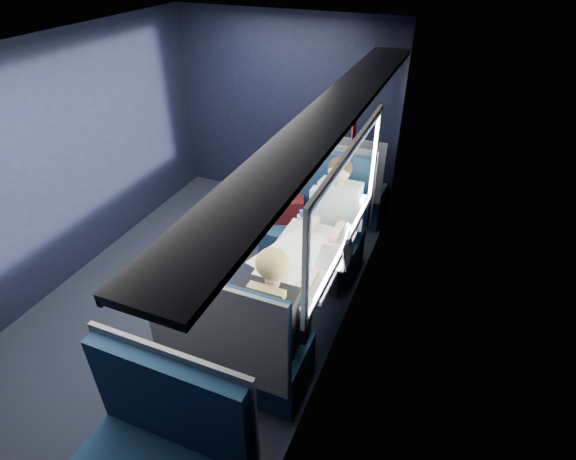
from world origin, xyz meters
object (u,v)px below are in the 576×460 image
at_px(seat_bay_near, 314,227).
at_px(cup, 350,230).
at_px(man, 335,217).
at_px(woman, 276,312).
at_px(seat_bay_far, 237,349).
at_px(bottle_small, 347,235).
at_px(laptop, 340,254).
at_px(seat_row_front, 341,189).
at_px(table, 302,261).

distance_m(seat_bay_near, cup, 0.74).
relative_size(man, woman, 1.00).
bearing_deg(woman, seat_bay_far, -146.18).
xyz_separation_m(man, bottle_small, (0.23, -0.42, 0.11)).
bearing_deg(laptop, seat_bay_near, 121.39).
xyz_separation_m(man, cup, (0.22, -0.26, 0.07)).
distance_m(seat_bay_near, bottle_small, 0.88).
relative_size(seat_row_front, laptop, 3.35).
bearing_deg(woman, bottle_small, 76.84).
bearing_deg(cup, seat_bay_far, -109.50).
bearing_deg(table, seat_bay_far, -101.78).
bearing_deg(man, table, -95.52).
height_order(woman, laptop, woman).
distance_m(bottle_small, cup, 0.17).
distance_m(table, seat_bay_far, 0.93).
bearing_deg(laptop, woman, -107.96).
relative_size(seat_bay_far, woman, 0.95).
bearing_deg(seat_row_front, laptop, -74.41).
relative_size(seat_bay_far, laptop, 3.63).
relative_size(seat_row_front, bottle_small, 5.50).
bearing_deg(cup, bottle_small, -84.96).
bearing_deg(seat_row_front, seat_bay_near, -91.16).
distance_m(seat_bay_near, seat_bay_far, 1.75).
height_order(seat_bay_far, woman, woman).
height_order(seat_bay_far, cup, seat_bay_far).
height_order(table, seat_bay_near, seat_bay_near).
xyz_separation_m(table, seat_bay_near, (-0.20, 0.87, -0.24)).
bearing_deg(seat_row_front, seat_bay_far, -90.00).
xyz_separation_m(seat_bay_near, laptop, (0.51, -0.84, 0.38)).
bearing_deg(seat_bay_far, seat_bay_near, 90.61).
bearing_deg(seat_bay_near, man, -32.78).
bearing_deg(bottle_small, seat_bay_far, -112.63).
height_order(seat_bay_far, laptop, seat_bay_far).
bearing_deg(seat_bay_far, table, 78.22).
height_order(seat_bay_near, man, man).
distance_m(seat_bay_near, man, 0.43).
bearing_deg(man, seat_row_front, 102.83).
bearing_deg(seat_bay_far, bottle_small, 67.37).
distance_m(woman, cup, 1.17).
height_order(table, man, man).
xyz_separation_m(laptop, bottle_small, (-0.01, 0.24, 0.03)).
bearing_deg(cup, man, 129.81).
bearing_deg(woman, table, 95.45).
xyz_separation_m(man, woman, (0.00, -1.41, 0.01)).
xyz_separation_m(woman, laptop, (0.24, 0.74, 0.08)).
relative_size(laptop, cup, 3.99).
relative_size(seat_bay_near, cup, 14.49).
relative_size(table, seat_bay_far, 0.79).
distance_m(seat_row_front, man, 1.17).
xyz_separation_m(seat_bay_far, cup, (0.47, 1.31, 0.37)).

